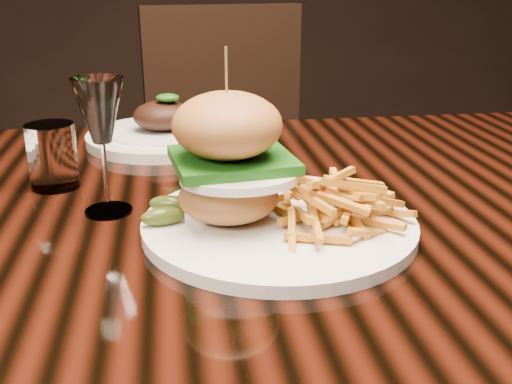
{
  "coord_description": "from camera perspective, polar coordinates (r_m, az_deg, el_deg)",
  "views": [
    {
      "loc": [
        -0.08,
        -0.74,
        1.04
      ],
      "look_at": [
        0.01,
        -0.12,
        0.81
      ],
      "focal_mm": 42.0,
      "sensor_mm": 36.0,
      "label": 1
    }
  ],
  "objects": [
    {
      "name": "dining_table",
      "position": [
        0.83,
        -1.73,
        -5.89
      ],
      "size": [
        1.6,
        0.9,
        0.75
      ],
      "color": "black",
      "rests_on": "ground"
    },
    {
      "name": "ramekin",
      "position": [
        0.74,
        -3.8,
        -1.54
      ],
      "size": [
        0.1,
        0.1,
        0.04
      ],
      "primitive_type": "cube",
      "rotation": [
        0.0,
        0.0,
        -0.27
      ],
      "color": "white",
      "rests_on": "dining_table"
    },
    {
      "name": "far_dish",
      "position": [
        1.1,
        -8.77,
        5.61
      ],
      "size": [
        0.28,
        0.28,
        0.09
      ],
      "rotation": [
        0.0,
        0.0,
        0.2
      ],
      "color": "white",
      "rests_on": "dining_table"
    },
    {
      "name": "chair_far",
      "position": [
        1.72,
        -2.21,
        3.36
      ],
      "size": [
        0.51,
        0.52,
        0.95
      ],
      "rotation": [
        0.0,
        0.0,
        0.12
      ],
      "color": "black",
      "rests_on": "ground"
    },
    {
      "name": "wine_glass",
      "position": [
        0.76,
        -14.63,
        7.04
      ],
      "size": [
        0.06,
        0.06,
        0.17
      ],
      "color": "white",
      "rests_on": "dining_table"
    },
    {
      "name": "burger_plate",
      "position": [
        0.7,
        1.19,
        0.44
      ],
      "size": [
        0.33,
        0.33,
        0.22
      ],
      "rotation": [
        0.0,
        0.0,
        -0.08
      ],
      "color": "white",
      "rests_on": "dining_table"
    },
    {
      "name": "water_tumbler",
      "position": [
        0.89,
        -18.81,
        3.26
      ],
      "size": [
        0.07,
        0.07,
        0.09
      ],
      "primitive_type": "cylinder",
      "color": "white",
      "rests_on": "dining_table"
    }
  ]
}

